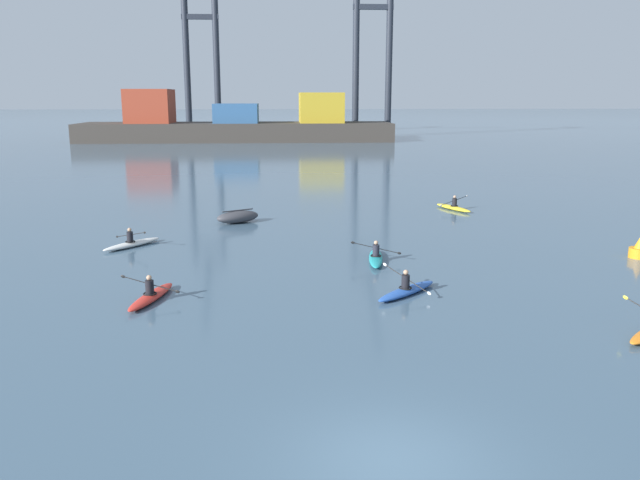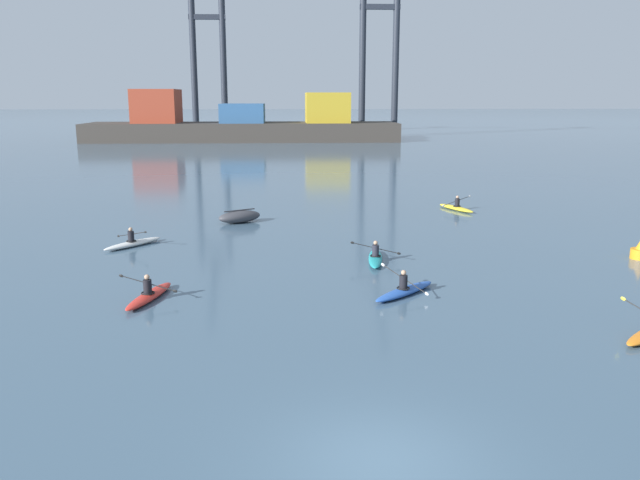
# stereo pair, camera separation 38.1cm
# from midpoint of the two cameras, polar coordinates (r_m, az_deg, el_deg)

# --- Properties ---
(ground_plane) EXTENTS (800.00, 800.00, 0.00)m
(ground_plane) POSITION_cam_midpoint_polar(r_m,az_deg,el_deg) (13.66, 6.28, -18.91)
(ground_plane) COLOR #425B70
(container_barge) EXTENTS (51.23, 11.67, 8.43)m
(container_barge) POSITION_cam_midpoint_polar(r_m,az_deg,el_deg) (109.96, -6.81, 10.08)
(container_barge) COLOR #38332D
(container_barge) RESTS_ON ground
(gantry_crane_west) EXTENTS (6.72, 15.88, 35.30)m
(gantry_crane_west) POSITION_cam_midpoint_polar(r_m,az_deg,el_deg) (126.26, -9.81, 16.87)
(gantry_crane_west) COLOR #232833
(gantry_crane_west) RESTS_ON ground
(gantry_crane_west_mid) EXTENTS (7.24, 19.45, 36.89)m
(gantry_crane_west_mid) POSITION_cam_midpoint_polar(r_m,az_deg,el_deg) (121.22, 5.42, 17.71)
(gantry_crane_west_mid) COLOR #232833
(gantry_crane_west_mid) RESTS_ON ground
(capsized_dinghy) EXTENTS (2.80, 2.26, 0.76)m
(capsized_dinghy) POSITION_cam_midpoint_polar(r_m,az_deg,el_deg) (37.65, -6.83, 2.06)
(capsized_dinghy) COLOR #38383D
(capsized_dinghy) RESTS_ON ground
(kayak_yellow) EXTENTS (2.09, 3.37, 0.95)m
(kayak_yellow) POSITION_cam_midpoint_polar(r_m,az_deg,el_deg) (42.57, 12.18, 2.83)
(kayak_yellow) COLOR yellow
(kayak_yellow) RESTS_ON ground
(kayak_teal) EXTENTS (2.24, 3.45, 0.95)m
(kayak_teal) POSITION_cam_midpoint_polar(r_m,az_deg,el_deg) (28.70, 5.29, -1.55)
(kayak_teal) COLOR teal
(kayak_teal) RESTS_ON ground
(kayak_red) EXTENTS (2.19, 3.44, 0.95)m
(kayak_red) POSITION_cam_midpoint_polar(r_m,az_deg,el_deg) (23.99, -14.41, -4.71)
(kayak_red) COLOR red
(kayak_red) RESTS_ON ground
(kayak_blue) EXTENTS (2.86, 2.80, 1.05)m
(kayak_blue) POSITION_cam_midpoint_polar(r_m,az_deg,el_deg) (24.02, 7.93, -4.41)
(kayak_blue) COLOR #2856B2
(kayak_blue) RESTS_ON ground
(kayak_white) EXTENTS (2.57, 3.05, 0.95)m
(kayak_white) POSITION_cam_midpoint_polar(r_m,az_deg,el_deg) (32.71, -15.88, -0.23)
(kayak_white) COLOR silver
(kayak_white) RESTS_ON ground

